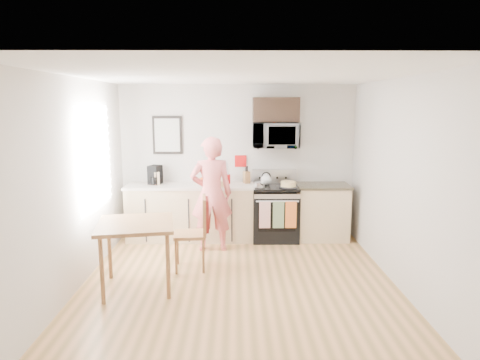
{
  "coord_description": "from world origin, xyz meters",
  "views": [
    {
      "loc": [
        -0.04,
        -5.03,
        2.28
      ],
      "look_at": [
        0.03,
        1.0,
        1.2
      ],
      "focal_mm": 32.0,
      "sensor_mm": 36.0,
      "label": 1
    }
  ],
  "objects_px": {
    "chair": "(200,223)",
    "microwave": "(276,135)",
    "dining_table": "(136,230)",
    "cake": "(288,185)",
    "person": "(211,194)",
    "range": "(275,214)"
  },
  "relations": [
    {
      "from": "range",
      "to": "cake",
      "type": "distance_m",
      "value": 0.59
    },
    {
      "from": "person",
      "to": "cake",
      "type": "relative_size",
      "value": 5.97
    },
    {
      "from": "chair",
      "to": "microwave",
      "type": "bearing_deg",
      "value": 45.84
    },
    {
      "from": "person",
      "to": "cake",
      "type": "xyz_separation_m",
      "value": [
        1.24,
        0.37,
        0.08
      ]
    },
    {
      "from": "range",
      "to": "person",
      "type": "xyz_separation_m",
      "value": [
        -1.04,
        -0.53,
        0.46
      ]
    },
    {
      "from": "cake",
      "to": "person",
      "type": "bearing_deg",
      "value": -163.18
    },
    {
      "from": "person",
      "to": "chair",
      "type": "bearing_deg",
      "value": 74.49
    },
    {
      "from": "person",
      "to": "chair",
      "type": "xyz_separation_m",
      "value": [
        -0.12,
        -0.78,
        -0.24
      ]
    },
    {
      "from": "range",
      "to": "person",
      "type": "height_order",
      "value": "person"
    },
    {
      "from": "person",
      "to": "dining_table",
      "type": "relative_size",
      "value": 1.97
    },
    {
      "from": "range",
      "to": "microwave",
      "type": "xyz_separation_m",
      "value": [
        -0.0,
        0.1,
        1.32
      ]
    },
    {
      "from": "range",
      "to": "microwave",
      "type": "distance_m",
      "value": 1.33
    },
    {
      "from": "dining_table",
      "to": "chair",
      "type": "bearing_deg",
      "value": 41.37
    },
    {
      "from": "microwave",
      "to": "dining_table",
      "type": "relative_size",
      "value": 0.83
    },
    {
      "from": "person",
      "to": "chair",
      "type": "height_order",
      "value": "person"
    },
    {
      "from": "microwave",
      "to": "dining_table",
      "type": "height_order",
      "value": "microwave"
    },
    {
      "from": "person",
      "to": "range",
      "type": "bearing_deg",
      "value": -160.34
    },
    {
      "from": "range",
      "to": "person",
      "type": "relative_size",
      "value": 0.65
    },
    {
      "from": "range",
      "to": "dining_table",
      "type": "xyz_separation_m",
      "value": [
        -1.89,
        -1.95,
        0.31
      ]
    },
    {
      "from": "person",
      "to": "cake",
      "type": "height_order",
      "value": "person"
    },
    {
      "from": "dining_table",
      "to": "cake",
      "type": "relative_size",
      "value": 3.03
    },
    {
      "from": "cake",
      "to": "range",
      "type": "bearing_deg",
      "value": 142.09
    }
  ]
}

